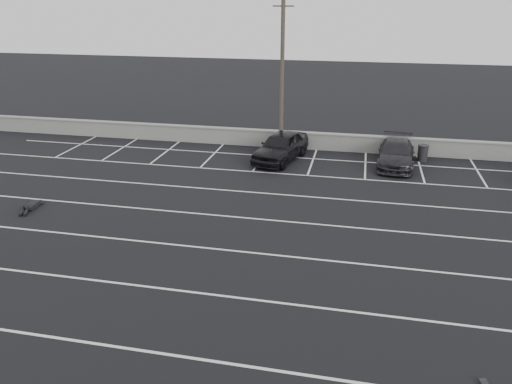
% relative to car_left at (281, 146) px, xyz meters
% --- Properties ---
extents(ground, '(120.00, 120.00, 0.00)m').
position_rel_car_left_xyz_m(ground, '(0.85, -11.37, -0.82)').
color(ground, black).
rests_on(ground, ground).
extents(seawall, '(50.00, 0.45, 1.06)m').
position_rel_car_left_xyz_m(seawall, '(0.85, 2.63, -0.27)').
color(seawall, gray).
rests_on(seawall, ground).
extents(stall_lines, '(36.00, 20.05, 0.01)m').
position_rel_car_left_xyz_m(stall_lines, '(0.77, -6.96, -0.82)').
color(stall_lines, silver).
rests_on(stall_lines, ground).
extents(car_left, '(3.10, 5.15, 1.64)m').
position_rel_car_left_xyz_m(car_left, '(0.00, 0.00, 0.00)').
color(car_left, black).
rests_on(car_left, ground).
extents(car_right, '(2.27, 4.90, 1.38)m').
position_rel_car_left_xyz_m(car_right, '(6.48, 0.45, -0.13)').
color(car_right, black).
rests_on(car_right, ground).
extents(utility_pole, '(1.20, 0.24, 8.99)m').
position_rel_car_left_xyz_m(utility_pole, '(-0.31, 1.83, 3.73)').
color(utility_pole, '#4C4238').
rests_on(utility_pole, ground).
extents(trash_bin, '(0.70, 0.70, 0.95)m').
position_rel_car_left_xyz_m(trash_bin, '(8.04, 1.55, -0.34)').
color(trash_bin, black).
rests_on(trash_bin, ground).
extents(person, '(1.47, 2.34, 0.42)m').
position_rel_car_left_xyz_m(person, '(-9.80, -9.22, -0.61)').
color(person, black).
rests_on(person, ground).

